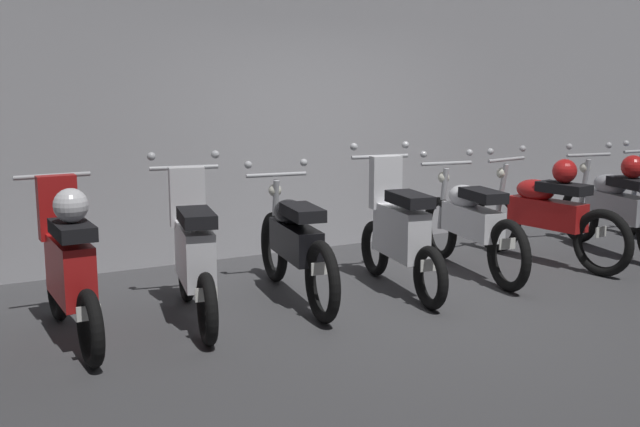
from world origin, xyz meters
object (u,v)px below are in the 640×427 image
Objects in this scene: motorbike_slot_2 at (194,254)px; motorbike_slot_4 at (399,232)px; motorbike_slot_6 at (546,212)px; motorbike_slot_5 at (471,223)px; motorbike_slot_1 at (69,265)px; motorbike_slot_3 at (295,243)px; motorbike_slot_7 at (618,206)px.

motorbike_slot_2 and motorbike_slot_4 have the same top height.
motorbike_slot_6 is at bearing 4.48° from motorbike_slot_4.
motorbike_slot_5 and motorbike_slot_6 have the same top height.
motorbike_slot_1 is 0.95m from motorbike_slot_2.
motorbike_slot_2 is (0.95, 0.06, -0.04)m from motorbike_slot_1.
motorbike_slot_4 reaches higher than motorbike_slot_3.
motorbike_slot_1 is at bearing -176.97° from motorbike_slot_5.
motorbike_slot_2 is at bearing -179.47° from motorbike_slot_7.
motorbike_slot_3 is at bearing 169.88° from motorbike_slot_4.
motorbike_slot_3 and motorbike_slot_6 have the same top height.
motorbike_slot_7 is at bearing 1.62° from motorbike_slot_4.
motorbike_slot_6 is at bearing 2.06° from motorbike_slot_1.
motorbike_slot_3 is at bearing 5.78° from motorbike_slot_1.
motorbike_slot_6 and motorbike_slot_7 have the same top height.
motorbike_slot_1 is 1.00× the size of motorbike_slot_4.
motorbike_slot_4 is 0.86× the size of motorbike_slot_6.
motorbike_slot_2 is 0.95m from motorbike_slot_3.
motorbike_slot_5 is at bearing 178.17° from motorbike_slot_6.
motorbike_slot_3 is 1.00× the size of motorbike_slot_6.
motorbike_slot_6 is (3.77, 0.11, 0.00)m from motorbike_slot_2.
motorbike_slot_7 is (0.95, -0.07, 0.00)m from motorbike_slot_6.
motorbike_slot_1 is 0.87× the size of motorbike_slot_5.
motorbike_slot_5 and motorbike_slot_7 have the same top height.
motorbike_slot_5 is (1.89, 0.01, 0.00)m from motorbike_slot_3.
motorbike_slot_6 is (0.94, -0.03, 0.04)m from motorbike_slot_5.
motorbike_slot_1 is 0.86× the size of motorbike_slot_3.
motorbike_slot_2 is 1.00× the size of motorbike_slot_4.
motorbike_slot_1 is 0.87× the size of motorbike_slot_6.
motorbike_slot_7 is at bearing -2.96° from motorbike_slot_5.
motorbike_slot_3 is 3.78m from motorbike_slot_7.
motorbike_slot_4 is at bearing 0.46° from motorbike_slot_1.
motorbike_slot_2 is 0.86× the size of motorbike_slot_3.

